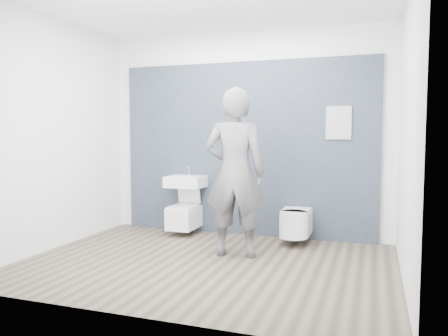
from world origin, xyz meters
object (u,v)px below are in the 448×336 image
(washbasin, at_px, (186,181))
(toilet_rounded, at_px, (295,223))
(toilet_square, at_px, (184,216))
(visitor, at_px, (235,173))

(washbasin, height_order, toilet_rounded, washbasin)
(washbasin, bearing_deg, toilet_rounded, -4.07)
(toilet_square, xyz_separation_m, toilet_rounded, (1.57, -0.06, 0.01))
(visitor, bearing_deg, toilet_rounded, -134.76)
(toilet_square, height_order, toilet_rounded, toilet_square)
(washbasin, height_order, visitor, visitor)
(toilet_rounded, distance_m, visitor, 1.16)
(visitor, bearing_deg, washbasin, -47.78)
(toilet_square, bearing_deg, washbasin, 90.00)
(toilet_rounded, height_order, visitor, visitor)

